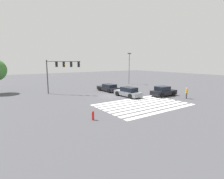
{
  "coord_description": "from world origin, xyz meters",
  "views": [
    {
      "loc": [
        -15.15,
        -22.08,
        5.31
      ],
      "look_at": [
        0.0,
        0.0,
        1.01
      ],
      "focal_mm": 28.0,
      "sensor_mm": 36.0,
      "label": 1
    }
  ],
  "objects_px": {
    "traffic_signal_mast": "(60,68)",
    "car_1": "(128,92)",
    "car_0": "(163,91)",
    "car_2": "(108,88)",
    "fire_hydrant": "(93,115)",
    "pedestrian": "(187,93)",
    "street_light_pole_a": "(129,65)"
  },
  "relations": [
    {
      "from": "pedestrian",
      "to": "street_light_pole_a",
      "type": "bearing_deg",
      "value": -57.92
    },
    {
      "from": "car_0",
      "to": "traffic_signal_mast",
      "type": "bearing_deg",
      "value": 143.22
    },
    {
      "from": "car_1",
      "to": "car_2",
      "type": "distance_m",
      "value": 5.71
    },
    {
      "from": "pedestrian",
      "to": "street_light_pole_a",
      "type": "xyz_separation_m",
      "value": [
        4.17,
        17.87,
        3.53
      ]
    },
    {
      "from": "car_2",
      "to": "fire_hydrant",
      "type": "distance_m",
      "value": 15.69
    },
    {
      "from": "traffic_signal_mast",
      "to": "car_1",
      "type": "height_order",
      "value": "traffic_signal_mast"
    },
    {
      "from": "traffic_signal_mast",
      "to": "street_light_pole_a",
      "type": "distance_m",
      "value": 18.38
    },
    {
      "from": "car_0",
      "to": "car_2",
      "type": "bearing_deg",
      "value": 122.57
    },
    {
      "from": "car_1",
      "to": "traffic_signal_mast",
      "type": "bearing_deg",
      "value": 40.52
    },
    {
      "from": "fire_hydrant",
      "to": "street_light_pole_a",
      "type": "bearing_deg",
      "value": 43.12
    },
    {
      "from": "car_1",
      "to": "car_2",
      "type": "height_order",
      "value": "car_1"
    },
    {
      "from": "traffic_signal_mast",
      "to": "street_light_pole_a",
      "type": "relative_size",
      "value": 0.77
    },
    {
      "from": "car_1",
      "to": "fire_hydrant",
      "type": "height_order",
      "value": "car_1"
    },
    {
      "from": "pedestrian",
      "to": "fire_hydrant",
      "type": "distance_m",
      "value": 15.61
    },
    {
      "from": "car_2",
      "to": "street_light_pole_a",
      "type": "distance_m",
      "value": 12.37
    },
    {
      "from": "traffic_signal_mast",
      "to": "car_0",
      "type": "distance_m",
      "value": 16.86
    },
    {
      "from": "traffic_signal_mast",
      "to": "car_0",
      "type": "height_order",
      "value": "traffic_signal_mast"
    },
    {
      "from": "car_1",
      "to": "street_light_pole_a",
      "type": "relative_size",
      "value": 0.65
    },
    {
      "from": "car_0",
      "to": "car_1",
      "type": "distance_m",
      "value": 5.59
    },
    {
      "from": "fire_hydrant",
      "to": "car_1",
      "type": "bearing_deg",
      "value": 34.41
    },
    {
      "from": "car_2",
      "to": "fire_hydrant",
      "type": "relative_size",
      "value": 5.62
    },
    {
      "from": "traffic_signal_mast",
      "to": "car_2",
      "type": "distance_m",
      "value": 8.97
    },
    {
      "from": "car_0",
      "to": "pedestrian",
      "type": "xyz_separation_m",
      "value": [
        1.07,
        -3.3,
        0.19
      ]
    },
    {
      "from": "car_2",
      "to": "pedestrian",
      "type": "bearing_deg",
      "value": -157.08
    },
    {
      "from": "car_1",
      "to": "street_light_pole_a",
      "type": "height_order",
      "value": "street_light_pole_a"
    },
    {
      "from": "car_1",
      "to": "car_2",
      "type": "relative_size",
      "value": 0.98
    },
    {
      "from": "traffic_signal_mast",
      "to": "pedestrian",
      "type": "xyz_separation_m",
      "value": [
        13.76,
        -13.81,
        -3.35
      ]
    },
    {
      "from": "fire_hydrant",
      "to": "car_0",
      "type": "bearing_deg",
      "value": 15.14
    },
    {
      "from": "car_1",
      "to": "pedestrian",
      "type": "relative_size",
      "value": 2.95
    },
    {
      "from": "pedestrian",
      "to": "car_1",
      "type": "bearing_deg",
      "value": 0.44
    },
    {
      "from": "traffic_signal_mast",
      "to": "car_1",
      "type": "xyz_separation_m",
      "value": [
        7.77,
        -7.87,
        -3.55
      ]
    },
    {
      "from": "traffic_signal_mast",
      "to": "pedestrian",
      "type": "relative_size",
      "value": 3.47
    }
  ]
}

